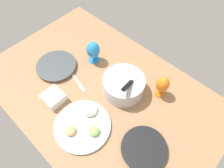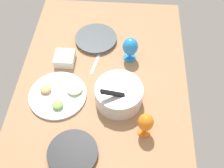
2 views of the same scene
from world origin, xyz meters
TOP-DOWN VIEW (x-y plane):
  - ground_plane at (0.00, 0.00)cm, footprint 160.00×104.00cm
  - dinner_plate_left at (-37.19, -7.55)cm, footprint 28.65×28.65cm
  - dinner_plate_right at (45.68, -10.79)cm, footprint 26.06×26.06cm
  - mixing_bowl at (11.20, 10.77)cm, footprint 27.08×27.08cm
  - fruit_platter at (10.40, -24.48)cm, footprint 33.97×33.97cm
  - hurricane_glass_orange at (30.47, 25.48)cm, footprint 8.41×8.41cm
  - hurricane_glass_blue at (-22.41, 16.08)cm, footprint 9.74×9.74cm
  - square_bowl_white at (-16.56, -25.53)cm, footprint 12.38×12.38cm
  - fork_by_left_plate at (-16.20, -5.80)cm, footprint 17.98×5.51cm

SIDE VIEW (x-z plane):
  - ground_plane at x=0.00cm, z-range -4.00..0.00cm
  - fork_by_left_plate at x=-16.20cm, z-range 0.00..0.60cm
  - dinner_plate_right at x=45.68cm, z-range 0.05..2.65cm
  - fruit_platter at x=10.40cm, z-range -1.15..3.98cm
  - dinner_plate_left at x=-37.19cm, z-range 0.06..2.86cm
  - square_bowl_white at x=-16.56cm, z-range 0.34..6.27cm
  - mixing_bowl at x=11.20cm, z-range -2.89..16.07cm
  - hurricane_glass_blue at x=-22.41cm, z-range 1.58..18.75cm
  - hurricane_glass_orange at x=30.47cm, z-range 1.94..18.52cm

